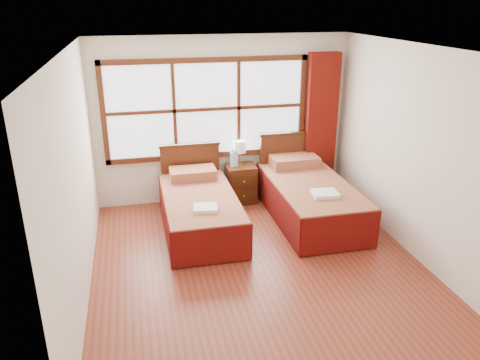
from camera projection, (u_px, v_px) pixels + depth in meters
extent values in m
plane|color=brown|center=(259.00, 266.00, 5.77)|extent=(4.50, 4.50, 0.00)
plane|color=white|center=(262.00, 49.00, 4.83)|extent=(4.50, 4.50, 0.00)
plane|color=silver|center=(223.00, 120.00, 7.34)|extent=(4.00, 0.00, 4.00)
plane|color=silver|center=(76.00, 182.00, 4.88)|extent=(0.00, 4.50, 4.50)
plane|color=silver|center=(418.00, 155.00, 5.72)|extent=(0.00, 4.50, 4.50)
cube|color=white|center=(207.00, 109.00, 7.19)|extent=(3.00, 0.02, 1.40)
cube|color=#492110|center=(208.00, 155.00, 7.44)|extent=(3.16, 0.06, 0.08)
cube|color=#492110|center=(206.00, 60.00, 6.91)|extent=(3.16, 0.06, 0.08)
cube|color=#492110|center=(103.00, 115.00, 6.85)|extent=(0.08, 0.06, 1.56)
cube|color=#492110|center=(302.00, 105.00, 7.50)|extent=(0.08, 0.06, 1.56)
cube|color=#492110|center=(174.00, 111.00, 7.07)|extent=(0.05, 0.05, 1.40)
cube|color=#492110|center=(239.00, 108.00, 7.28)|extent=(0.05, 0.05, 1.40)
cube|color=#492110|center=(207.00, 109.00, 7.17)|extent=(3.00, 0.05, 0.05)
cube|color=#64100A|center=(321.00, 125.00, 7.60)|extent=(0.50, 0.16, 2.30)
cube|color=#39210C|center=(201.00, 221.00, 6.63)|extent=(0.88, 1.77, 0.29)
cube|color=maroon|center=(200.00, 204.00, 6.53)|extent=(0.99, 1.96, 0.24)
cube|color=#5E0D09|center=(165.00, 217.00, 6.48)|extent=(0.03, 1.96, 0.49)
cube|color=#5E0D09|center=(235.00, 210.00, 6.69)|extent=(0.03, 1.96, 0.49)
cube|color=#5E0D09|center=(212.00, 246.00, 5.70)|extent=(0.99, 0.03, 0.49)
cube|color=maroon|center=(193.00, 173.00, 7.11)|extent=(0.69, 0.40, 0.15)
cube|color=#492110|center=(191.00, 174.00, 7.43)|extent=(0.92, 0.06, 0.96)
cube|color=#39210C|center=(189.00, 145.00, 7.25)|extent=(0.96, 0.08, 0.04)
cube|color=#39210C|center=(310.00, 209.00, 6.97)|extent=(0.96, 1.91, 0.31)
cube|color=maroon|center=(311.00, 191.00, 6.87)|extent=(1.07, 2.12, 0.26)
cube|color=#5E0D09|center=(276.00, 204.00, 6.81)|extent=(0.03, 2.12, 0.53)
cube|color=#5E0D09|center=(344.00, 198.00, 7.04)|extent=(0.03, 2.12, 0.53)
cube|color=#5E0D09|center=(340.00, 234.00, 5.97)|extent=(1.07, 0.03, 0.53)
cube|color=maroon|center=(294.00, 161.00, 7.49)|extent=(0.75, 0.44, 0.17)
cube|color=#492110|center=(289.00, 164.00, 7.76)|extent=(1.00, 0.06, 1.04)
cube|color=#39210C|center=(290.00, 133.00, 7.56)|extent=(1.04, 0.08, 0.04)
cube|color=#492110|center=(241.00, 184.00, 7.53)|extent=(0.46, 0.41, 0.61)
cube|color=#39210C|center=(244.00, 196.00, 7.38)|extent=(0.40, 0.02, 0.18)
cube|color=#39210C|center=(244.00, 181.00, 7.29)|extent=(0.40, 0.02, 0.18)
sphere|color=#AD893A|center=(244.00, 196.00, 7.36)|extent=(0.03, 0.03, 0.03)
sphere|color=#AD893A|center=(244.00, 182.00, 7.27)|extent=(0.03, 0.03, 0.03)
cube|color=white|center=(205.00, 208.00, 6.06)|extent=(0.34, 0.31, 0.05)
cube|color=white|center=(325.00, 194.00, 6.39)|extent=(0.37, 0.34, 0.05)
cylinder|color=#C88B40|center=(240.00, 163.00, 7.52)|extent=(0.12, 0.12, 0.02)
cylinder|color=#C88B40|center=(240.00, 157.00, 7.48)|extent=(0.03, 0.03, 0.16)
cylinder|color=silver|center=(240.00, 147.00, 7.42)|extent=(0.20, 0.20, 0.20)
cylinder|color=silver|center=(232.00, 159.00, 7.33)|extent=(0.07, 0.07, 0.25)
cylinder|color=blue|center=(232.00, 151.00, 7.28)|extent=(0.04, 0.04, 0.03)
cylinder|color=silver|center=(236.00, 159.00, 7.36)|extent=(0.07, 0.07, 0.22)
cylinder|color=blue|center=(236.00, 152.00, 7.31)|extent=(0.03, 0.03, 0.03)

